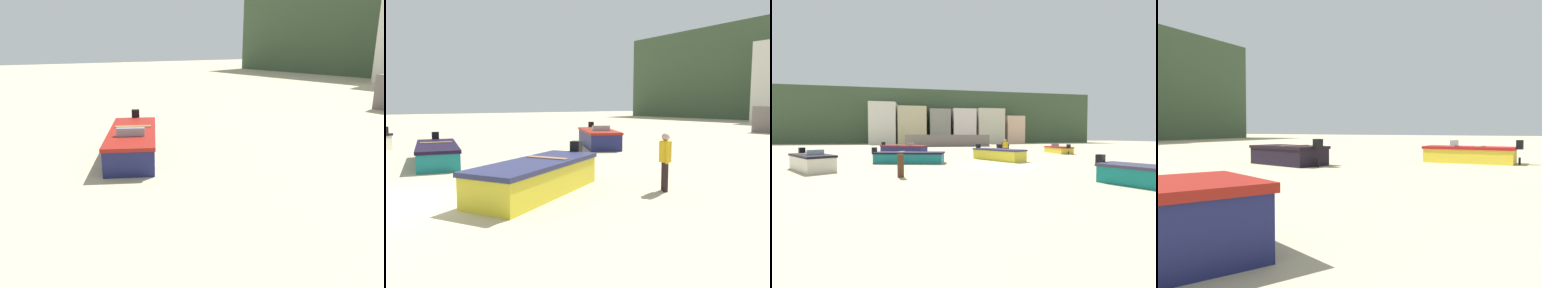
# 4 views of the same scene
# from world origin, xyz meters

# --- Properties ---
(boat_navy_0) EXTENTS (5.10, 3.73, 1.27)m
(boat_navy_0) POSITION_xyz_m (-6.83, 11.71, 0.49)
(boat_navy_0) COLOR navy
(boat_navy_0) RESTS_ON ground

